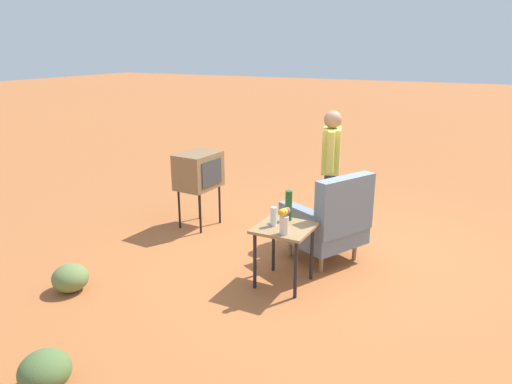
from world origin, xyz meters
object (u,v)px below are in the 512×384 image
(side_table, at_px, (284,235))
(flower_vase, at_px, (284,220))
(bottle_short_clear, at_px, (274,216))
(bottle_wine_green, at_px, (289,206))
(person_standing, at_px, (331,166))
(armchair, at_px, (330,221))
(tv_on_stand, at_px, (199,171))

(side_table, distance_m, flower_vase, 0.31)
(bottle_short_clear, bearing_deg, bottle_wine_green, 162.91)
(side_table, distance_m, bottle_wine_green, 0.32)
(side_table, height_order, person_standing, person_standing)
(armchair, height_order, person_standing, person_standing)
(side_table, relative_size, bottle_short_clear, 3.21)
(side_table, xyz_separation_m, tv_on_stand, (-1.02, -1.71, 0.24))
(armchair, bearing_deg, bottle_short_clear, -24.40)
(person_standing, height_order, bottle_short_clear, person_standing)
(armchair, xyz_separation_m, bottle_short_clear, (0.77, -0.35, 0.24))
(armchair, distance_m, person_standing, 0.92)
(armchair, bearing_deg, person_standing, -160.93)
(side_table, height_order, tv_on_stand, tv_on_stand)
(armchair, xyz_separation_m, tv_on_stand, (-0.28, -1.95, 0.28))
(person_standing, distance_m, flower_vase, 1.69)
(bottle_short_clear, bearing_deg, side_table, 104.16)
(tv_on_stand, relative_size, bottle_wine_green, 3.22)
(bottle_wine_green, bearing_deg, armchair, 152.81)
(side_table, xyz_separation_m, bottle_wine_green, (-0.20, -0.04, 0.26))
(bottle_wine_green, xyz_separation_m, flower_vase, (0.37, 0.11, -0.01))
(person_standing, bearing_deg, armchair, 19.07)
(armchair, height_order, tv_on_stand, armchair)
(person_standing, distance_m, bottle_wine_green, 1.31)
(tv_on_stand, distance_m, person_standing, 1.77)
(bottle_short_clear, height_order, flower_vase, flower_vase)
(person_standing, xyz_separation_m, bottle_wine_green, (1.30, -0.02, -0.14))
(side_table, bearing_deg, tv_on_stand, -120.65)
(armchair, bearing_deg, side_table, -17.88)
(bottle_short_clear, bearing_deg, person_standing, 176.78)
(bottle_wine_green, bearing_deg, tv_on_stand, -116.12)
(tv_on_stand, height_order, flower_vase, tv_on_stand)
(bottle_wine_green, bearing_deg, side_table, 11.82)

